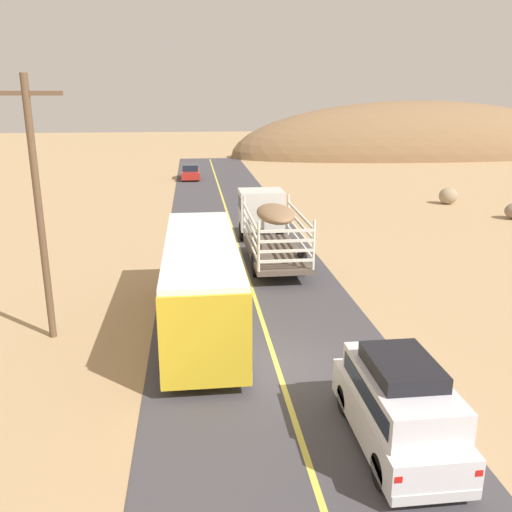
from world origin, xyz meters
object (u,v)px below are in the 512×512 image
object	(u,v)px
car_far	(190,172)
bus	(202,282)
suv_near	(399,403)
boulder_mid_field	(448,196)
livestock_truck	(266,218)
power_pole_near	(38,205)

from	to	relation	value
car_far	bus	bearing A→B (deg)	-89.40
suv_near	boulder_mid_field	xyz separation A→B (m)	(15.16, 29.07, -0.51)
livestock_truck	boulder_mid_field	size ratio (longest dim) A/B	6.71
suv_near	car_far	size ratio (longest dim) A/B	1.05
suv_near	boulder_mid_field	bearing A→B (deg)	62.46
car_far	boulder_mid_field	distance (m)	25.49
bus	suv_near	bearing A→B (deg)	-59.62
bus	power_pole_near	bearing A→B (deg)	-178.14
car_far	power_pole_near	xyz separation A→B (m)	(-4.82, -37.57, 3.98)
suv_near	car_far	world-z (taller)	suv_near
suv_near	livestock_truck	world-z (taller)	livestock_truck
power_pole_near	boulder_mid_field	bearing A→B (deg)	41.22
livestock_truck	car_far	xyz separation A→B (m)	(-4.06, 27.31, -1.10)
suv_near	power_pole_near	size ratio (longest dim) A/B	0.53
livestock_truck	bus	distance (m)	10.73
bus	boulder_mid_field	distance (m)	29.12
suv_near	bus	bearing A→B (deg)	120.38
boulder_mid_field	livestock_truck	bearing A→B (deg)	-144.23
car_far	power_pole_near	world-z (taller)	power_pole_near
boulder_mid_field	bus	bearing A→B (deg)	-132.26
car_far	boulder_mid_field	size ratio (longest dim) A/B	3.04
bus	car_far	xyz separation A→B (m)	(-0.39, 37.40, -1.05)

